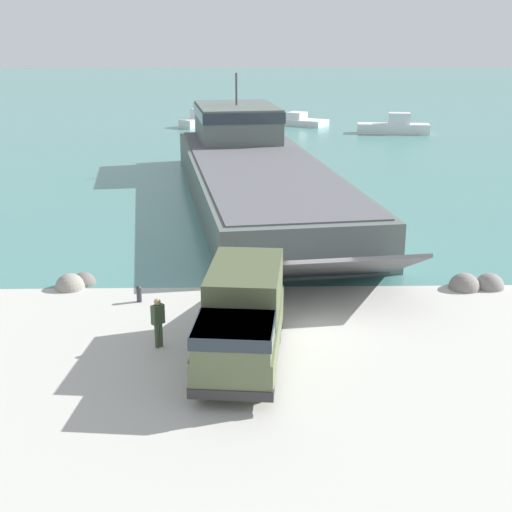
% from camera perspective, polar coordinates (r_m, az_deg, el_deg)
% --- Properties ---
extents(ground_plane, '(240.00, 240.00, 0.00)m').
position_cam_1_polar(ground_plane, '(27.53, 5.02, -5.13)').
color(ground_plane, '#B7B5AD').
extents(water_surface, '(240.00, 180.00, 0.01)m').
position_cam_1_polar(water_surface, '(119.45, 0.13, 12.61)').
color(water_surface, '#477F7A').
rests_on(water_surface, ground_plane).
extents(landing_craft, '(12.39, 36.25, 7.47)m').
position_cam_1_polar(landing_craft, '(48.14, -0.22, 7.14)').
color(landing_craft, '#56605B').
rests_on(landing_craft, ground_plane).
extents(military_truck, '(3.21, 7.08, 2.99)m').
position_cam_1_polar(military_truck, '(23.69, -1.12, -4.94)').
color(military_truck, '#566042').
rests_on(military_truck, ground_plane).
extents(soldier_on_ramp, '(0.48, 0.48, 1.82)m').
position_cam_1_polar(soldier_on_ramp, '(25.03, -7.85, -5.01)').
color(soldier_on_ramp, '#3D4C33').
rests_on(soldier_on_ramp, ground_plane).
extents(moored_boat_a, '(6.69, 5.69, 1.46)m').
position_cam_1_polar(moored_boat_a, '(84.04, 3.49, 10.75)').
color(moored_boat_a, white).
rests_on(moored_boat_a, ground_plane).
extents(moored_boat_b, '(7.72, 2.86, 2.19)m').
position_cam_1_polar(moored_boat_b, '(78.28, 11.00, 10.12)').
color(moored_boat_b, white).
rests_on(moored_boat_b, ground_plane).
extents(moored_boat_c, '(5.20, 5.63, 2.02)m').
position_cam_1_polar(moored_boat_c, '(82.96, -4.36, 10.77)').
color(moored_boat_c, white).
rests_on(moored_boat_c, ground_plane).
extents(mooring_bollard, '(0.24, 0.24, 0.70)m').
position_cam_1_polar(mooring_bollard, '(29.47, -9.34, -2.94)').
color(mooring_bollard, '#333338').
rests_on(mooring_bollard, ground_plane).
extents(shoreline_rock_a, '(1.35, 1.35, 1.35)m').
position_cam_1_polar(shoreline_rock_a, '(31.97, 16.31, -2.50)').
color(shoreline_rock_a, gray).
rests_on(shoreline_rock_a, ground_plane).
extents(shoreline_rock_b, '(1.29, 1.29, 1.29)m').
position_cam_1_polar(shoreline_rock_b, '(31.74, -14.64, -2.50)').
color(shoreline_rock_b, gray).
rests_on(shoreline_rock_b, ground_plane).
extents(shoreline_rock_c, '(1.26, 1.26, 1.26)m').
position_cam_1_polar(shoreline_rock_c, '(32.41, 18.15, -2.40)').
color(shoreline_rock_c, gray).
rests_on(shoreline_rock_c, ground_plane).
extents(shoreline_rock_d, '(1.04, 1.04, 1.04)m').
position_cam_1_polar(shoreline_rock_d, '(32.11, -13.59, -2.18)').
color(shoreline_rock_d, '#66605B').
rests_on(shoreline_rock_d, ground_plane).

